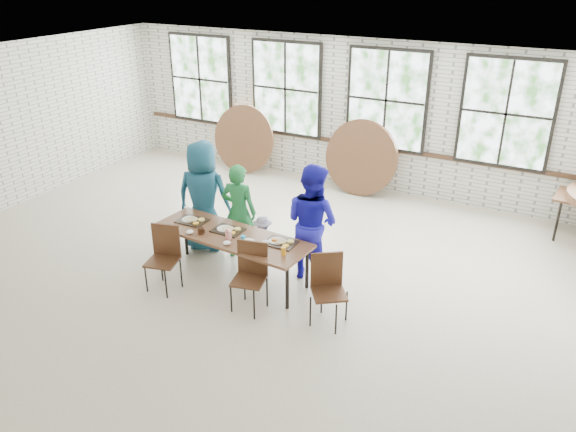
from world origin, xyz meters
The scene contains 11 objects.
room centered at (0.00, 4.44, 1.83)m, with size 12.00×12.00×12.00m.
dining_table centered at (-0.74, 0.04, 0.69)m, with size 2.46×1.00×0.74m.
chair_near_left centered at (-1.48, -0.57, 0.56)m, with size 0.51×0.50×0.95m.
chair_near_right centered at (-0.13, -0.42, 0.56)m, with size 0.50×0.49×0.95m.
chair_spare centered at (0.92, -0.23, 0.56)m, with size 0.58×0.57×0.95m.
adult_teal centered at (-1.68, 0.69, 0.91)m, with size 0.89×0.58×1.82m, color #1B5569.
adult_green centered at (-1.02, 0.69, 0.78)m, with size 0.57×0.37×1.56m, color #1E7235.
toddler centered at (-0.60, 0.69, 0.39)m, with size 0.51×0.29×0.79m, color #1A123A.
adult_blue centered at (0.24, 0.69, 0.89)m, with size 0.86×0.67×1.77m, color #1C1AB6.
tabletop_clutter centered at (-0.65, 0.00, 0.77)m, with size 1.97×0.60×0.11m.
round_tops_leaning centered at (-1.26, 4.13, 0.73)m, with size 4.25×0.36×1.50m.
Camera 1 is at (3.39, -5.94, 4.35)m, focal length 35.00 mm.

